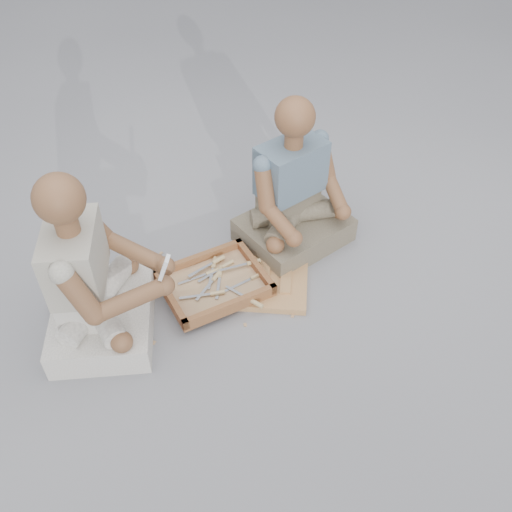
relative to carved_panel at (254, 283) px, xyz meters
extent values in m
plane|color=gray|center=(-0.01, -0.29, -0.02)|extent=(60.00, 60.00, 0.00)
cube|color=#985D3A|center=(0.00, 0.00, 0.00)|extent=(0.62, 0.51, 0.04)
cube|color=brown|center=(-0.20, 0.00, 0.03)|extent=(0.58, 0.51, 0.01)
cube|color=brown|center=(-0.25, 0.18, 0.06)|extent=(0.48, 0.15, 0.05)
cube|color=brown|center=(-0.15, -0.17, 0.06)|extent=(0.48, 0.15, 0.05)
cube|color=brown|center=(0.02, 0.06, 0.06)|extent=(0.13, 0.39, 0.05)
cube|color=brown|center=(-0.42, -0.05, 0.06)|extent=(0.13, 0.39, 0.05)
cube|color=tan|center=(-0.20, 0.00, 0.04)|extent=(0.50, 0.43, 0.01)
cube|color=silver|center=(-0.19, -0.03, 0.05)|extent=(0.06, 0.15, 0.00)
cylinder|color=tan|center=(-0.15, 0.07, 0.05)|extent=(0.04, 0.07, 0.02)
cube|color=silver|center=(-0.30, 0.05, 0.05)|extent=(0.15, 0.05, 0.00)
cylinder|color=tan|center=(-0.19, 0.08, 0.05)|extent=(0.07, 0.04, 0.02)
cube|color=silver|center=(-0.25, 0.10, 0.06)|extent=(0.14, 0.08, 0.00)
cylinder|color=tan|center=(-0.15, 0.14, 0.06)|extent=(0.07, 0.05, 0.02)
cube|color=silver|center=(-0.09, 0.07, 0.06)|extent=(0.15, 0.03, 0.00)
cylinder|color=tan|center=(0.02, 0.09, 0.06)|extent=(0.07, 0.03, 0.02)
cube|color=silver|center=(-0.10, -0.09, 0.05)|extent=(0.11, 0.12, 0.00)
cylinder|color=tan|center=(-0.03, -0.18, 0.05)|extent=(0.06, 0.07, 0.02)
cube|color=silver|center=(-0.31, -0.07, 0.05)|extent=(0.15, 0.02, 0.00)
cylinder|color=tan|center=(-0.20, -0.07, 0.05)|extent=(0.07, 0.03, 0.02)
cube|color=silver|center=(-0.09, -0.04, 0.04)|extent=(0.15, 0.06, 0.00)
cylinder|color=tan|center=(0.02, 0.00, 0.04)|extent=(0.07, 0.04, 0.02)
cube|color=silver|center=(-0.25, -0.04, 0.05)|extent=(0.11, 0.12, 0.00)
cylinder|color=tan|center=(-0.18, 0.04, 0.05)|extent=(0.06, 0.07, 0.02)
cube|color=silver|center=(-0.21, 0.04, 0.05)|extent=(0.06, 0.15, 0.00)
cylinder|color=tan|center=(-0.17, 0.14, 0.05)|extent=(0.04, 0.07, 0.02)
cube|color=silver|center=(-0.21, 0.06, 0.05)|extent=(0.14, 0.08, 0.00)
cylinder|color=tan|center=(-0.11, 0.11, 0.05)|extent=(0.07, 0.05, 0.02)
cube|color=tan|center=(-0.34, 0.13, -0.02)|extent=(0.02, 0.02, 0.00)
cube|color=tan|center=(-0.43, 0.22, -0.02)|extent=(0.02, 0.02, 0.00)
cube|color=tan|center=(-0.10, -0.24, -0.02)|extent=(0.02, 0.02, 0.00)
cube|color=tan|center=(-0.23, 0.17, -0.02)|extent=(0.02, 0.02, 0.00)
cube|color=tan|center=(0.13, 0.12, -0.02)|extent=(0.02, 0.02, 0.00)
cube|color=tan|center=(-0.53, -0.24, -0.02)|extent=(0.02, 0.02, 0.00)
cube|color=tan|center=(0.04, -0.16, -0.02)|extent=(0.02, 0.02, 0.00)
cube|color=tan|center=(0.13, -0.24, -0.02)|extent=(0.02, 0.02, 0.00)
cube|color=tan|center=(-0.07, 0.04, -0.02)|extent=(0.02, 0.02, 0.00)
cube|color=tan|center=(-0.43, 0.34, -0.02)|extent=(0.02, 0.02, 0.00)
cube|color=silver|center=(-0.74, -0.10, 0.05)|extent=(0.52, 0.62, 0.14)
cube|color=silver|center=(-0.79, -0.09, 0.21)|extent=(0.23, 0.33, 0.17)
cube|color=#BAB3A5|center=(-0.78, -0.09, 0.44)|extent=(0.26, 0.37, 0.29)
sphere|color=brown|center=(-0.78, -0.09, 0.75)|extent=(0.20, 0.20, 0.20)
sphere|color=brown|center=(-0.42, -0.09, 0.30)|extent=(0.09, 0.09, 0.09)
sphere|color=brown|center=(-0.44, -0.20, 0.30)|extent=(0.09, 0.09, 0.09)
cube|color=#736A52|center=(0.29, 0.28, 0.05)|extent=(0.66, 0.61, 0.14)
cube|color=#736A52|center=(0.27, 0.33, 0.20)|extent=(0.35, 0.29, 0.17)
cube|color=slate|center=(0.27, 0.33, 0.43)|extent=(0.39, 0.32, 0.28)
sphere|color=brown|center=(0.28, 0.32, 0.72)|extent=(0.19, 0.19, 0.19)
sphere|color=brown|center=(0.52, 0.18, 0.21)|extent=(0.09, 0.09, 0.09)
sphere|color=brown|center=(0.21, 0.05, 0.21)|extent=(0.09, 0.09, 0.09)
cube|color=white|center=(-0.43, -0.20, 0.41)|extent=(0.07, 0.06, 0.12)
cube|color=black|center=(-0.43, -0.20, 0.42)|extent=(0.03, 0.04, 0.04)
camera|label=1|loc=(-0.46, -1.91, 2.08)|focal=40.00mm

